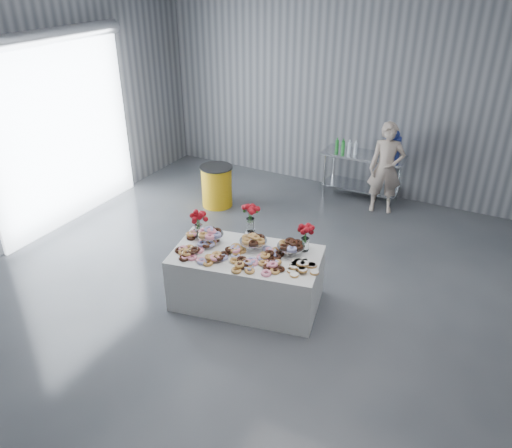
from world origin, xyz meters
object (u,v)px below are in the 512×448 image
at_px(trash_barrel, 217,186).
at_px(person, 386,168).
at_px(prep_table, 362,168).
at_px(water_jug, 393,145).
at_px(display_table, 247,278).

bearing_deg(trash_barrel, person, 23.83).
height_order(prep_table, water_jug, water_jug).
relative_size(prep_table, water_jug, 2.71).
relative_size(water_jug, trash_barrel, 0.72).
xyz_separation_m(water_jug, trash_barrel, (-2.77, -1.53, -0.76)).
bearing_deg(trash_barrel, display_table, -50.75).
height_order(display_table, prep_table, prep_table).
bearing_deg(display_table, person, 76.49).
relative_size(person, trash_barrel, 2.14).
bearing_deg(display_table, prep_table, 84.77).
bearing_deg(water_jug, person, -89.60).
distance_m(prep_table, person, 0.62).
height_order(person, trash_barrel, person).
relative_size(prep_table, trash_barrel, 1.95).
bearing_deg(display_table, water_jug, 77.55).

